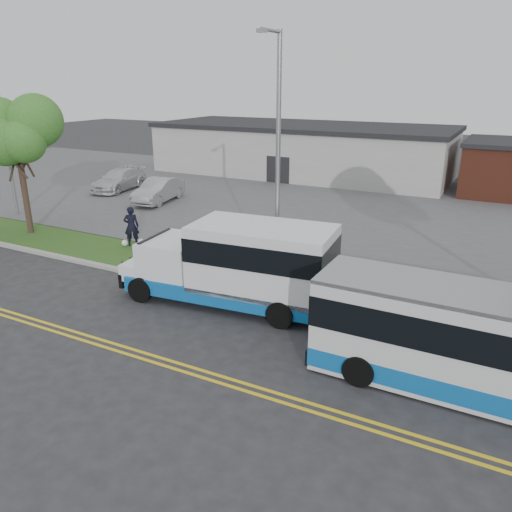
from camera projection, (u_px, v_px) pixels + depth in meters
The scene contains 17 objects.
ground at pixel (175, 297), 19.31m from camera, with size 140.00×140.00×0.00m, color #28282B.
lane_line_north at pixel (104, 340), 16.09m from camera, with size 70.00×0.12×0.01m, color yellow.
lane_line_south at pixel (97, 345), 15.84m from camera, with size 70.00×0.12×0.01m, color yellow.
curb at pixel (191, 286), 20.20m from camera, with size 80.00×0.30×0.15m, color #9E9B93.
verge at pixel (215, 272), 21.71m from camera, with size 80.00×3.30×0.10m, color #2B4F1A.
parking_lot at pixel (327, 204), 33.49m from camera, with size 80.00×25.00×0.10m, color #4C4C4F.
commercial_building at pixel (302, 149), 43.75m from camera, with size 25.40×10.40×4.35m.
brick_wing at pixel (510, 168), 35.78m from camera, with size 6.30×7.30×3.90m.
tree_west at pixel (16, 138), 25.51m from camera, with size 4.40×4.40×6.91m.
streetlight_near at pixel (277, 157), 18.53m from camera, with size 0.35×1.53×9.50m.
streetlight_far at pixel (5, 142), 29.33m from camera, with size 0.35×1.53×8.00m.
shuttle_bus at pixel (242, 262), 18.17m from camera, with size 8.38×3.41×3.13m.
pedestrian at pixel (131, 226), 24.70m from camera, with size 0.73×0.48×2.00m, color black.
parked_car_a at pixel (158, 190), 33.69m from camera, with size 1.67×4.80×1.58m, color #9DA0A4.
parked_car_b at pixel (119, 180), 37.44m from camera, with size 2.12×5.22×1.51m, color silver.
grocery_bag_left at pixel (125, 243), 24.90m from camera, with size 0.32×0.32×0.32m, color white.
grocery_bag_right at pixel (141, 242), 25.06m from camera, with size 0.32×0.32×0.32m, color white.
Camera 1 is at (10.97, -14.20, 7.95)m, focal length 35.00 mm.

